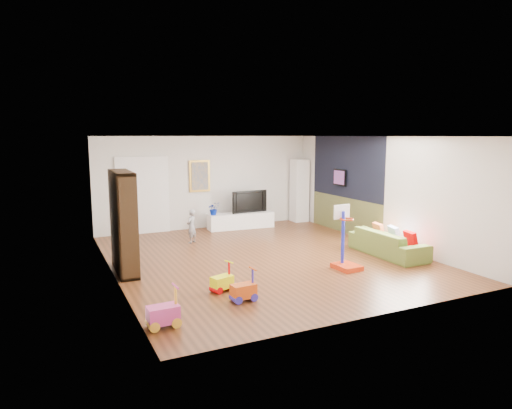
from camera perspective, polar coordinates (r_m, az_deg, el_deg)
name	(u,v)px	position (r m, az deg, el deg)	size (l,w,h in m)	color
floor	(264,257)	(10.34, 0.95, -6.61)	(6.50, 7.50, 0.00)	brown
ceiling	(264,136)	(9.98, 0.99, 8.52)	(6.50, 7.50, 0.00)	white
wall_back	(207,182)	(13.51, -6.09, 2.77)	(6.50, 0.00, 2.70)	silver
wall_front	(376,229)	(6.96, 14.80, -3.02)	(6.50, 0.00, 2.70)	silver
wall_left	(111,208)	(9.13, -17.65, -0.41)	(0.00, 7.50, 2.70)	white
wall_right	(380,190)	(11.86, 15.20, 1.70)	(0.00, 7.50, 2.70)	white
navy_accent	(346,167)	(12.90, 11.20, 4.61)	(0.01, 3.20, 1.70)	black
olive_wainscot	(345,215)	(13.06, 11.02, -1.31)	(0.01, 3.20, 1.00)	brown
doorway	(143,196)	(13.01, -13.93, 1.01)	(1.45, 0.06, 2.10)	white
painting_back	(200,176)	(13.38, -7.06, 3.56)	(0.62, 0.06, 0.92)	gold
artwork_right	(340,177)	(13.05, 10.41, 3.35)	(0.04, 0.56, 0.46)	#7F3F8C
media_console	(241,221)	(13.48, -1.92, -2.02)	(1.95, 0.49, 0.46)	white
tall_cabinet	(299,191)	(14.54, 5.44, 1.74)	(0.46, 0.46, 1.97)	white
bookshelf	(123,222)	(9.43, -16.25, -2.13)	(0.36, 1.39, 2.03)	#311F0F
sofa	(388,243)	(10.88, 16.17, -4.63)	(1.97, 0.77, 0.57)	#5C712A
basketball_hoop	(348,238)	(9.47, 11.39, -4.09)	(0.45, 0.55, 1.33)	red
ride_on_yellow	(222,277)	(8.13, -4.28, -9.05)	(0.38, 0.24, 0.51)	#F3FD0A
ride_on_orange	(243,285)	(7.65, -1.58, -10.06)	(0.40, 0.25, 0.54)	#D95115
ride_on_pink	(163,307)	(6.78, -11.56, -12.49)	(0.45, 0.28, 0.59)	#DC409A
child	(192,226)	(11.73, -8.06, -2.73)	(0.31, 0.21, 0.85)	gray
tv	(248,201)	(13.56, -1.03, 0.42)	(1.13, 0.15, 0.65)	black
vase_plant	(214,209)	(13.12, -5.31, -0.51)	(0.34, 0.29, 0.37)	#031C98
pillow_left	(411,240)	(10.58, 18.78, -4.21)	(0.10, 0.38, 0.38)	#C70001
pillow_center	(394,235)	(10.97, 16.93, -3.67)	(0.11, 0.40, 0.40)	white
pillow_right	(379,231)	(11.37, 15.09, -3.16)	(0.10, 0.36, 0.36)	#D35E30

